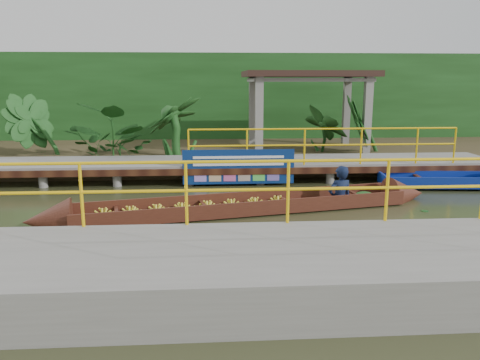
{
  "coord_description": "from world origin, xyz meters",
  "views": [
    {
      "loc": [
        -0.43,
        -10.16,
        2.87
      ],
      "look_at": [
        0.27,
        0.5,
        0.6
      ],
      "focal_mm": 35.0,
      "sensor_mm": 36.0,
      "label": 1
    }
  ],
  "objects": [
    {
      "name": "pavilion",
      "position": [
        3.0,
        6.3,
        2.82
      ],
      "size": [
        4.4,
        3.0,
        3.0
      ],
      "color": "slate",
      "rests_on": "ground"
    },
    {
      "name": "land_strip",
      "position": [
        0.0,
        7.5,
        0.23
      ],
      "size": [
        30.0,
        8.0,
        0.45
      ],
      "primitive_type": "cube",
      "color": "#322A19",
      "rests_on": "ground"
    },
    {
      "name": "tropical_plants",
      "position": [
        -1.75,
        5.3,
        1.48
      ],
      "size": [
        14.64,
        1.64,
        2.05
      ],
      "color": "#173C13",
      "rests_on": "ground"
    },
    {
      "name": "foliage_backdrop",
      "position": [
        0.0,
        10.0,
        2.0
      ],
      "size": [
        30.0,
        0.8,
        4.0
      ],
      "primitive_type": "cube",
      "color": "#173C13",
      "rests_on": "ground"
    },
    {
      "name": "vendor_boat",
      "position": [
        0.67,
        -0.03,
        0.25
      ],
      "size": [
        9.19,
        2.79,
        2.1
      ],
      "rotation": [
        0.0,
        0.0,
        0.21
      ],
      "color": "#39190F",
      "rests_on": "ground"
    },
    {
      "name": "far_dock",
      "position": [
        0.02,
        3.43,
        0.48
      ],
      "size": [
        16.0,
        2.06,
        1.66
      ],
      "color": "slate",
      "rests_on": "ground"
    },
    {
      "name": "ground",
      "position": [
        0.0,
        0.0,
        0.0
      ],
      "size": [
        80.0,
        80.0,
        0.0
      ],
      "primitive_type": "plane",
      "color": "#292F17",
      "rests_on": "ground"
    },
    {
      "name": "blue_banner",
      "position": [
        0.37,
        2.48,
        0.56
      ],
      "size": [
        3.08,
        0.04,
        0.96
      ],
      "color": "navy",
      "rests_on": "ground"
    },
    {
      "name": "near_dock",
      "position": [
        1.0,
        -4.2,
        0.3
      ],
      "size": [
        18.0,
        2.4,
        1.73
      ],
      "color": "slate",
      "rests_on": "ground"
    },
    {
      "name": "moored_blue_boat",
      "position": [
        6.67,
        1.89,
        0.15
      ],
      "size": [
        3.64,
        1.25,
        0.85
      ],
      "rotation": [
        0.0,
        0.0,
        -0.09
      ],
      "color": "navy",
      "rests_on": "ground"
    }
  ]
}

